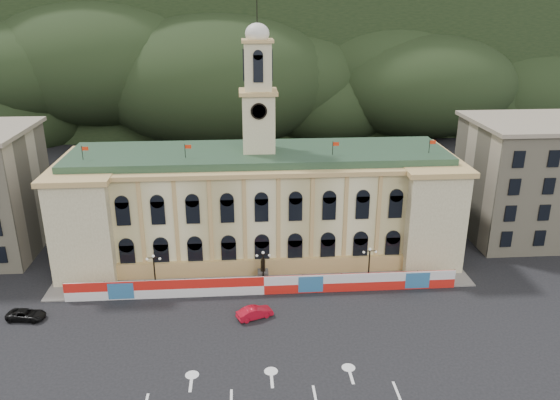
{
  "coord_description": "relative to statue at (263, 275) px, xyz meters",
  "views": [
    {
      "loc": [
        -2.42,
        -46.54,
        35.73
      ],
      "look_at": [
        2.27,
        18.0,
        11.76
      ],
      "focal_mm": 35.0,
      "sensor_mm": 36.0,
      "label": 1
    }
  ],
  "objects": [
    {
      "name": "red_sedan",
      "position": [
        -1.36,
        -8.45,
        -0.47
      ],
      "size": [
        4.55,
        5.4,
        1.43
      ],
      "primitive_type": "imported",
      "rotation": [
        0.0,
        0.0,
        1.96
      ],
      "color": "#AA0C1D",
      "rests_on": "ground"
    },
    {
      "name": "lamp_right",
      "position": [
        14.0,
        -1.0,
        1.89
      ],
      "size": [
        1.96,
        0.44,
        5.15
      ],
      "color": "black",
      "rests_on": "ground"
    },
    {
      "name": "hill_ridge",
      "position": [
        0.03,
        103.99,
        18.3
      ],
      "size": [
        230.0,
        80.0,
        64.0
      ],
      "color": "black",
      "rests_on": "ground"
    },
    {
      "name": "black_suv",
      "position": [
        -28.34,
        -6.82,
        -0.56
      ],
      "size": [
        3.25,
        5.03,
        1.24
      ],
      "primitive_type": "imported",
      "rotation": [
        0.0,
        0.0,
        1.44
      ],
      "color": "black",
      "rests_on": "ground"
    },
    {
      "name": "statue",
      "position": [
        0.0,
        0.0,
        0.0
      ],
      "size": [
        1.4,
        1.4,
        3.72
      ],
      "color": "#595651",
      "rests_on": "ground"
    },
    {
      "name": "city_hall",
      "position": [
        0.0,
        9.63,
        6.66
      ],
      "size": [
        56.2,
        17.6,
        37.1
      ],
      "color": "beige",
      "rests_on": "ground"
    },
    {
      "name": "lamp_left",
      "position": [
        -14.0,
        -1.0,
        1.89
      ],
      "size": [
        1.96,
        0.44,
        5.15
      ],
      "color": "black",
      "rests_on": "ground"
    },
    {
      "name": "pavement",
      "position": [
        0.0,
        -0.25,
        -1.11
      ],
      "size": [
        56.0,
        5.5,
        0.16
      ],
      "primitive_type": "cube",
      "color": "slate",
      "rests_on": "ground"
    },
    {
      "name": "side_building_right",
      "position": [
        43.0,
        12.93,
        8.14
      ],
      "size": [
        21.0,
        17.0,
        18.6
      ],
      "color": "tan",
      "rests_on": "ground"
    },
    {
      "name": "hoarding_fence",
      "position": [
        0.06,
        -2.93,
        0.06
      ],
      "size": [
        50.0,
        0.44,
        2.5
      ],
      "color": "red",
      "rests_on": "ground"
    },
    {
      "name": "lamp_center",
      "position": [
        0.0,
        -1.0,
        1.89
      ],
      "size": [
        1.96,
        0.44,
        5.15
      ],
      "color": "black",
      "rests_on": "ground"
    },
    {
      "name": "ground",
      "position": [
        0.0,
        -18.0,
        -1.19
      ],
      "size": [
        260.0,
        260.0,
        0.0
      ],
      "primitive_type": "plane",
      "color": "black",
      "rests_on": "ground"
    }
  ]
}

